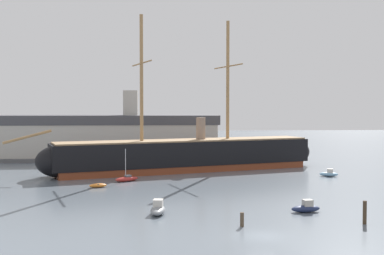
# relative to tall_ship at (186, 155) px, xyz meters

# --- Properties ---
(ground_plane) EXTENTS (400.00, 400.00, 0.00)m
(ground_plane) POSITION_rel_tall_ship_xyz_m (4.33, -45.53, -3.00)
(ground_plane) COLOR slate
(tall_ship) EXTENTS (56.24, 22.88, 27.97)m
(tall_ship) POSITION_rel_tall_ship_xyz_m (0.00, 0.00, 0.00)
(tall_ship) COLOR brown
(tall_ship) RESTS_ON ground
(motorboat_foreground_left) EXTENTS (2.02, 3.95, 1.59)m
(motorboat_foreground_left) POSITION_rel_tall_ship_xyz_m (-5.14, -35.91, -2.44)
(motorboat_foreground_left) COLOR gray
(motorboat_foreground_left) RESTS_ON ground
(motorboat_foreground_right) EXTENTS (3.49, 1.82, 1.40)m
(motorboat_foreground_right) POSITION_rel_tall_ship_xyz_m (11.35, -36.00, -2.51)
(motorboat_foreground_right) COLOR #1E284C
(motorboat_foreground_right) RESTS_ON ground
(dinghy_mid_left) EXTENTS (2.75, 1.84, 0.60)m
(dinghy_mid_left) POSITION_rel_tall_ship_xyz_m (-13.92, -17.54, -2.70)
(dinghy_mid_left) COLOR orange
(dinghy_mid_left) RESTS_ON ground
(sailboat_alongside_bow) EXTENTS (3.98, 3.19, 5.19)m
(sailboat_alongside_bow) POSITION_rel_tall_ship_xyz_m (-10.09, -11.99, -2.56)
(sailboat_alongside_bow) COLOR #B22D28
(sailboat_alongside_bow) RESTS_ON ground
(motorboat_alongside_stern) EXTENTS (3.33, 2.19, 1.29)m
(motorboat_alongside_stern) POSITION_rel_tall_ship_xyz_m (23.75, -8.67, -2.55)
(motorboat_alongside_stern) COLOR #7FB2D6
(motorboat_alongside_stern) RESTS_ON ground
(sailboat_far_left) EXTENTS (3.60, 1.52, 4.54)m
(sailboat_far_left) POSITION_rel_tall_ship_xyz_m (-24.30, 10.62, -2.62)
(sailboat_far_left) COLOR gold
(sailboat_far_left) RESTS_ON ground
(sailboat_distant_centre) EXTENTS (4.33, 3.48, 5.64)m
(sailboat_distant_centre) POSITION_rel_tall_ship_xyz_m (6.80, 19.58, -2.53)
(sailboat_distant_centre) COLOR gold
(sailboat_distant_centre) RESTS_ON ground
(mooring_piling_nearest) EXTENTS (0.38, 0.38, 2.34)m
(mooring_piling_nearest) POSITION_rel_tall_ship_xyz_m (15.55, -41.81, -1.83)
(mooring_piling_nearest) COLOR #423323
(mooring_piling_nearest) RESTS_ON ground
(mooring_piling_left_pair) EXTENTS (0.38, 0.38, 1.39)m
(mooring_piling_left_pair) POSITION_rel_tall_ship_xyz_m (3.11, -42.00, -2.31)
(mooring_piling_left_pair) COLOR #4C3D2D
(mooring_piling_left_pair) RESTS_ON ground
(dockside_warehouse_left) EXTENTS (60.34, 13.53, 15.49)m
(dockside_warehouse_left) POSITION_rel_tall_ship_xyz_m (-19.58, 21.55, 1.95)
(dockside_warehouse_left) COLOR #565659
(dockside_warehouse_left) RESTS_ON ground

